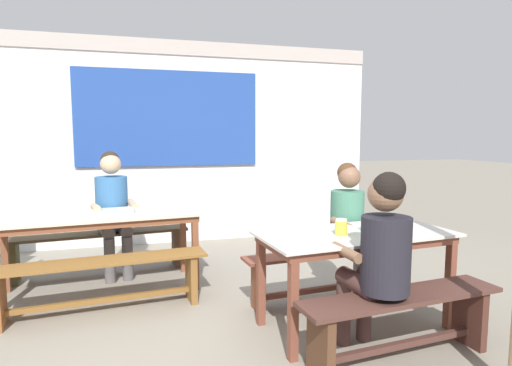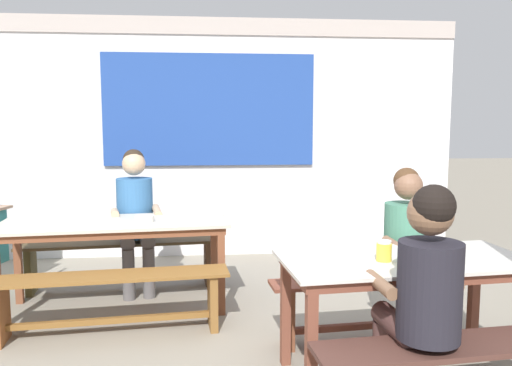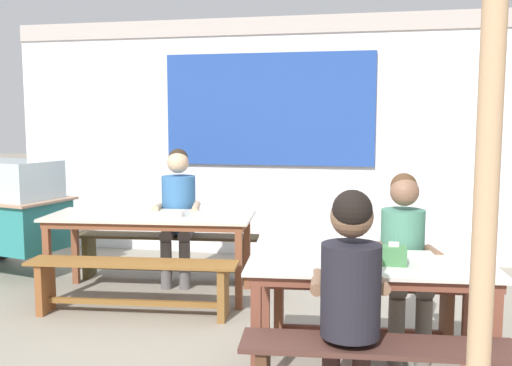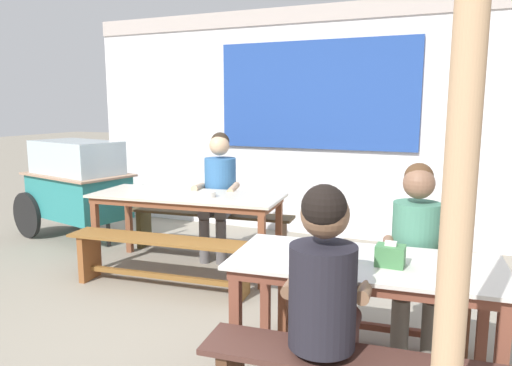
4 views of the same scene
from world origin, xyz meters
name	(u,v)px [view 2 (image 2 of 4)]	position (x,y,z in m)	size (l,w,h in m)	color
backdrop_wall	(200,133)	(0.00, 2.98, 1.48)	(6.17, 0.23, 2.82)	silver
dining_table_far	(115,230)	(-0.68, 1.18, 0.69)	(1.96, 0.90, 0.77)	beige
dining_table_near	(405,271)	(1.32, -0.18, 0.68)	(1.58, 0.85, 0.77)	silver
bench_far_back	(122,256)	(-0.74, 1.73, 0.32)	(1.92, 0.47, 0.46)	#4D3E25
bench_far_front	(110,295)	(-0.63, 0.63, 0.31)	(1.80, 0.48, 0.46)	brown
bench_near_back	(368,300)	(1.27, 0.37, 0.30)	(1.46, 0.38, 0.46)	brown
person_right_near_table	(410,244)	(1.56, 0.33, 0.73)	(0.46, 0.54, 1.27)	#6C665C
person_near_front	(423,287)	(1.22, -0.67, 0.75)	(0.45, 0.56, 1.29)	#4E312F
person_center_facing	(135,210)	(-0.59, 1.69, 0.78)	(0.50, 0.56, 1.35)	#5E5B5C
tissue_box	(431,249)	(1.46, -0.21, 0.83)	(0.15, 0.12, 0.14)	#407A46
condiment_jar	(384,251)	(1.17, -0.23, 0.83)	(0.09, 0.09, 0.12)	yellow
soup_bowl	(144,219)	(-0.43, 1.15, 0.79)	(0.16, 0.16, 0.05)	silver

